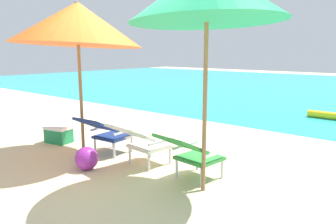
# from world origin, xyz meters

# --- Properties ---
(ground_plane) EXTENTS (40.00, 40.00, 0.00)m
(ground_plane) POSITION_xyz_m (0.00, 4.00, 0.00)
(ground_plane) COLOR beige
(lounge_chair_left) EXTENTS (0.61, 0.92, 0.68)m
(lounge_chair_left) POSITION_xyz_m (-0.87, -0.05, 0.40)
(lounge_chair_left) COLOR navy
(lounge_chair_left) RESTS_ON ground_plane
(lounge_chair_center) EXTENTS (0.62, 0.92, 0.68)m
(lounge_chair_center) POSITION_xyz_m (-0.05, -0.07, 0.40)
(lounge_chair_center) COLOR silver
(lounge_chair_center) RESTS_ON ground_plane
(lounge_chair_right) EXTENTS (0.63, 0.93, 0.68)m
(lounge_chair_right) POSITION_xyz_m (0.84, -0.05, 0.40)
(lounge_chair_right) COLOR #338E3D
(lounge_chair_right) RESTS_ON ground_plane
(beach_umbrella_left) EXTENTS (2.30, 2.33, 2.48)m
(beach_umbrella_left) POSITION_xyz_m (-1.16, -0.28, 2.10)
(beach_umbrella_left) COLOR olive
(beach_umbrella_left) RESTS_ON ground_plane
(beach_ball) EXTENTS (0.34, 0.34, 0.34)m
(beach_ball) POSITION_xyz_m (-0.57, -0.65, 0.17)
(beach_ball) COLOR purple
(beach_ball) RESTS_ON ground_plane
(cooler_box) EXTENTS (0.53, 0.42, 0.32)m
(cooler_box) POSITION_xyz_m (-2.15, -0.12, 0.16)
(cooler_box) COLOR #1E844C
(cooler_box) RESTS_ON ground_plane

